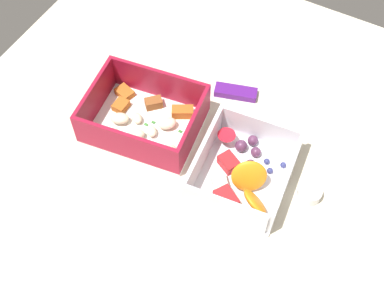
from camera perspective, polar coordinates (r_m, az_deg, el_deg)
The scene contains 5 objects.
table_surface at distance 82.09cm, azimuth 0.77°, elevation -1.17°, with size 80.00×80.00×2.00cm, color beige.
pasta_container at distance 82.56cm, azimuth -5.24°, elevation 2.82°, with size 18.79×15.54×6.59cm.
fruit_bowl at distance 77.28cm, azimuth 5.49°, elevation -3.06°, with size 14.80×16.66×5.94cm.
candy_bar at distance 87.80cm, azimuth 4.59°, elevation 5.70°, with size 7.00×2.40×1.20cm, color #51197A.
paper_cup_liner at distance 78.35cm, azimuth 12.63°, elevation -5.22°, with size 3.48×3.48×1.81cm, color white.
Camera 1 is at (20.23, -39.30, 70.18)cm, focal length 49.15 mm.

